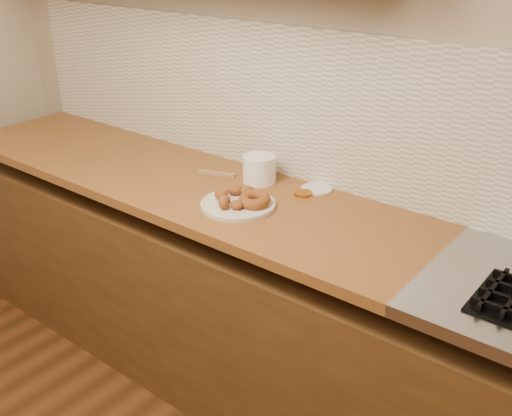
# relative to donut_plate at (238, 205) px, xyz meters

# --- Properties ---
(wall_back) EXTENTS (4.00, 0.02, 2.70)m
(wall_back) POSITION_rel_donut_plate_xyz_m (0.22, 0.38, 0.44)
(wall_back) COLOR tan
(wall_back) RESTS_ON ground
(base_cabinet) EXTENTS (3.60, 0.60, 0.77)m
(base_cabinet) POSITION_rel_donut_plate_xyz_m (0.22, 0.07, -0.52)
(base_cabinet) COLOR #573717
(base_cabinet) RESTS_ON floor
(butcher_block) EXTENTS (2.30, 0.62, 0.04)m
(butcher_block) POSITION_rel_donut_plate_xyz_m (-0.43, 0.07, -0.03)
(butcher_block) COLOR brown
(butcher_block) RESTS_ON base_cabinet
(backsplash) EXTENTS (3.60, 0.02, 0.60)m
(backsplash) POSITION_rel_donut_plate_xyz_m (0.22, 0.37, 0.29)
(backsplash) COLOR silver
(backsplash) RESTS_ON wall_back
(donut_plate) EXTENTS (0.28, 0.28, 0.02)m
(donut_plate) POSITION_rel_donut_plate_xyz_m (0.00, 0.00, 0.00)
(donut_plate) COLOR beige
(donut_plate) RESTS_ON butcher_block
(ring_donut) EXTENTS (0.15, 0.15, 0.05)m
(ring_donut) POSITION_rel_donut_plate_xyz_m (0.06, 0.02, 0.03)
(ring_donut) COLOR brown
(ring_donut) RESTS_ON donut_plate
(fried_dough_chunks) EXTENTS (0.17, 0.21, 0.04)m
(fried_dough_chunks) POSITION_rel_donut_plate_xyz_m (-0.03, -0.00, 0.03)
(fried_dough_chunks) COLOR brown
(fried_dough_chunks) RESTS_ON donut_plate
(plastic_tub) EXTENTS (0.14, 0.14, 0.11)m
(plastic_tub) POSITION_rel_donut_plate_xyz_m (-0.09, 0.24, 0.05)
(plastic_tub) COLOR white
(plastic_tub) RESTS_ON butcher_block
(tub_lid) EXTENTS (0.14, 0.14, 0.01)m
(tub_lid) POSITION_rel_donut_plate_xyz_m (0.14, 0.31, -0.00)
(tub_lid) COLOR silver
(tub_lid) RESTS_ON butcher_block
(brass_jar_lid) EXTENTS (0.08, 0.08, 0.01)m
(brass_jar_lid) POSITION_rel_donut_plate_xyz_m (0.13, 0.24, -0.00)
(brass_jar_lid) COLOR #BD6E1A
(brass_jar_lid) RESTS_ON butcher_block
(wooden_utensil) EXTENTS (0.16, 0.08, 0.01)m
(wooden_utensil) POSITION_rel_donut_plate_xyz_m (-0.27, 0.18, -0.00)
(wooden_utensil) COLOR #93764C
(wooden_utensil) RESTS_ON butcher_block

